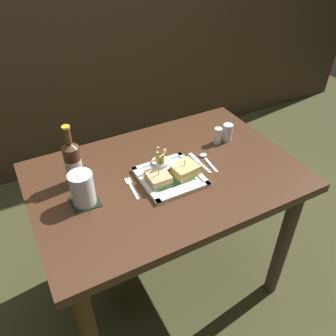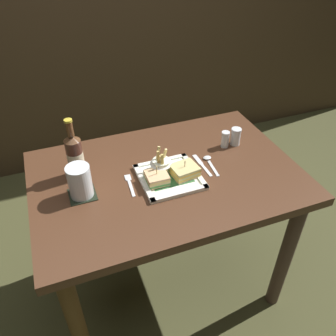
# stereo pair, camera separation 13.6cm
# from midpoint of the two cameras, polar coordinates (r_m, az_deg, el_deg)

# --- Properties ---
(ground_plane) EXTENTS (6.00, 6.00, 0.00)m
(ground_plane) POSITION_cam_midpoint_polar(r_m,az_deg,el_deg) (1.95, -2.36, -18.32)
(ground_plane) COLOR #444325
(dining_table) EXTENTS (1.08, 0.72, 0.75)m
(dining_table) POSITION_cam_midpoint_polar(r_m,az_deg,el_deg) (1.48, -2.97, -4.66)
(dining_table) COLOR #4C2D1C
(dining_table) RESTS_ON ground_plane
(square_plate) EXTENTS (0.24, 0.24, 0.02)m
(square_plate) POSITION_cam_midpoint_polar(r_m,az_deg,el_deg) (1.37, -2.49, -1.59)
(square_plate) COLOR white
(square_plate) RESTS_ON dining_table
(sandwich_half_left) EXTENTS (0.08, 0.09, 0.07)m
(sandwich_half_left) POSITION_cam_midpoint_polar(r_m,az_deg,el_deg) (1.33, -4.51, -1.90)
(sandwich_half_left) COLOR #D8C085
(sandwich_half_left) RESTS_ON square_plate
(sandwich_half_right) EXTENTS (0.11, 0.10, 0.07)m
(sandwich_half_right) POSITION_cam_midpoint_polar(r_m,az_deg,el_deg) (1.36, -0.07, -0.38)
(sandwich_half_right) COLOR #D4B08D
(sandwich_half_right) RESTS_ON square_plate
(fries_cup) EXTENTS (0.09, 0.09, 0.11)m
(fries_cup) POSITION_cam_midpoint_polar(r_m,az_deg,el_deg) (1.37, -4.06, 0.55)
(fries_cup) COLOR white
(fries_cup) RESTS_ON square_plate
(beer_bottle) EXTENTS (0.06, 0.06, 0.26)m
(beer_bottle) POSITION_cam_midpoint_polar(r_m,az_deg,el_deg) (1.36, -18.26, 0.81)
(beer_bottle) COLOR #4C291E
(beer_bottle) RESTS_ON dining_table
(drink_coaster) EXTENTS (0.10, 0.10, 0.00)m
(drink_coaster) POSITION_cam_midpoint_polar(r_m,az_deg,el_deg) (1.32, -16.50, -5.52)
(drink_coaster) COLOR black
(drink_coaster) RESTS_ON dining_table
(water_glass) EXTENTS (0.09, 0.09, 0.13)m
(water_glass) POSITION_cam_midpoint_polar(r_m,az_deg,el_deg) (1.29, -16.93, -3.70)
(water_glass) COLOR silver
(water_glass) RESTS_ON dining_table
(fork) EXTENTS (0.03, 0.14, 0.00)m
(fork) POSITION_cam_midpoint_polar(r_m,az_deg,el_deg) (1.35, -8.97, -3.22)
(fork) COLOR silver
(fork) RESTS_ON dining_table
(knife) EXTENTS (0.02, 0.16, 0.00)m
(knife) POSITION_cam_midpoint_polar(r_m,az_deg,el_deg) (1.46, 2.46, 0.94)
(knife) COLOR silver
(knife) RESTS_ON dining_table
(spoon) EXTENTS (0.04, 0.14, 0.01)m
(spoon) POSITION_cam_midpoint_polar(r_m,az_deg,el_deg) (1.48, 3.58, 1.62)
(spoon) COLOR silver
(spoon) RESTS_ON dining_table
(salt_shaker) EXTENTS (0.04, 0.04, 0.08)m
(salt_shaker) POSITION_cam_midpoint_polar(r_m,az_deg,el_deg) (1.57, 5.80, 5.13)
(salt_shaker) COLOR silver
(salt_shaker) RESTS_ON dining_table
(pepper_shaker) EXTENTS (0.05, 0.05, 0.08)m
(pepper_shaker) POSITION_cam_midpoint_polar(r_m,az_deg,el_deg) (1.59, 7.41, 5.66)
(pepper_shaker) COLOR silver
(pepper_shaker) RESTS_ON dining_table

